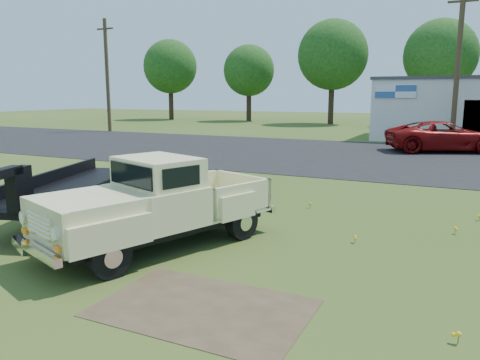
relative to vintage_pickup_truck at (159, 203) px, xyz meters
The scene contains 13 objects.
ground 1.50m from the vintage_pickup_truck, 55.55° to the left, with size 140.00×140.00×0.00m, color #324F19.
asphalt_lot 16.02m from the vintage_pickup_truck, 87.59° to the left, with size 90.00×14.00×0.02m, color black.
dirt_patch_a 3.10m from the vintage_pickup_truck, 42.87° to the right, with size 3.00×2.00×0.01m, color #463625.
dirt_patch_b 4.76m from the vintage_pickup_truck, 106.48° to the left, with size 2.20×1.60×0.01m, color #463625.
utility_pole_west 31.57m from the vintage_pickup_truck, 132.86° to the left, with size 1.60×0.30×9.00m.
utility_pole_mid 23.74m from the vintage_pickup_truck, 78.50° to the left, with size 1.60×0.30×9.00m.
treeline_a 49.55m from the vintage_pickup_truck, 123.69° to the left, with size 6.40×6.40×9.52m.
treeline_b 45.67m from the vintage_pickup_truck, 112.43° to the left, with size 5.76×5.76×8.57m.
treeline_c 41.58m from the vintage_pickup_truck, 100.26° to the left, with size 7.04×7.04×10.47m.
treeline_d 41.96m from the vintage_pickup_truck, 86.31° to the left, with size 6.72×6.72×10.00m.
vintage_pickup_truck is the anchor object (origin of this frame).
flatbed_trailer 3.43m from the vintage_pickup_truck, 159.63° to the left, with size 2.06×6.17×1.68m, color black, non-canonical shape.
red_pickup 20.14m from the vintage_pickup_truck, 77.59° to the left, with size 2.68×5.80×1.61m, color maroon.
Camera 1 is at (4.70, -8.43, 3.03)m, focal length 35.00 mm.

